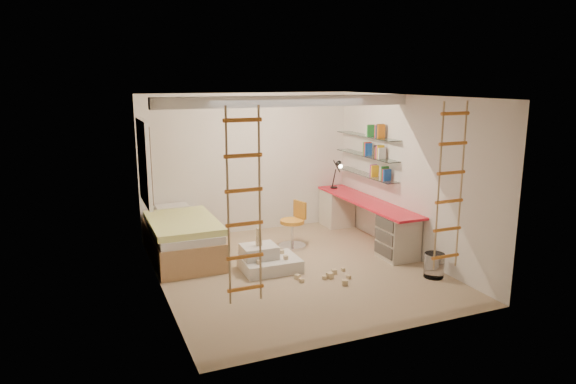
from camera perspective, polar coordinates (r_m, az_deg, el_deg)
name	(u,v)px	position (r m, az deg, el deg)	size (l,w,h in m)	color
floor	(296,269)	(7.91, 0.84, -8.60)	(4.50, 4.50, 0.00)	tan
ceiling_beam	(288,101)	(7.67, 0.00, 10.05)	(4.00, 0.18, 0.16)	white
window_frame	(144,162)	(8.43, -15.71, 3.18)	(0.06, 1.15, 1.35)	white
window_blind	(147,162)	(8.44, -15.44, 3.20)	(0.02, 1.00, 1.20)	#4C2D1E
rope_ladder_left	(244,207)	(5.43, -4.90, -1.70)	(0.41, 0.04, 2.13)	orange
rope_ladder_right	(450,187)	(6.73, 17.56, 0.52)	(0.41, 0.04, 2.13)	orange
waste_bin	(434,265)	(7.85, 15.92, -7.84)	(0.29, 0.29, 0.36)	white
desk	(365,219)	(9.27, 8.53, -2.95)	(0.56, 2.80, 0.75)	red
shelves	(366,155)	(9.35, 8.70, 4.05)	(0.25, 1.80, 0.71)	white
bed	(182,238)	(8.51, -11.71, -4.98)	(1.02, 2.00, 0.69)	#AD7F51
task_lamp	(338,170)	(9.90, 5.58, 2.47)	(0.14, 0.36, 0.57)	black
swivel_chair	(293,231)	(8.82, 0.59, -4.33)	(0.58, 0.58, 0.80)	orange
play_platform	(267,260)	(7.86, -2.36, -7.60)	(0.86, 0.67, 0.38)	silver
toy_blocks	(301,263)	(7.64, 1.48, -7.86)	(1.31, 1.14, 0.65)	#CCB284
books	(367,149)	(9.33, 8.73, 4.75)	(0.14, 0.58, 0.92)	#194CA5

